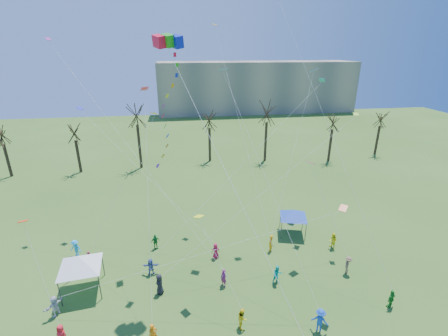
{
  "coord_description": "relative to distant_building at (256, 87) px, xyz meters",
  "views": [
    {
      "loc": [
        -2.72,
        -15.11,
        18.86
      ],
      "look_at": [
        0.3,
        5.0,
        11.0
      ],
      "focal_mm": 25.0,
      "sensor_mm": 36.0,
      "label": 1
    }
  ],
  "objects": [
    {
      "name": "distant_building",
      "position": [
        0.0,
        0.0,
        0.0
      ],
      "size": [
        60.0,
        14.0,
        15.0
      ],
      "primitive_type": "cube",
      "color": "gray",
      "rests_on": "ground"
    },
    {
      "name": "canopy_tent_blue",
      "position": [
        -13.09,
        -69.42,
        -5.07
      ],
      "size": [
        3.68,
        3.68,
        2.87
      ],
      "color": "#3F3F44",
      "rests_on": "ground"
    },
    {
      "name": "canopy_tent_white",
      "position": [
        -33.14,
        -75.03,
        -4.67
      ],
      "size": [
        4.43,
        4.43,
        3.34
      ],
      "color": "#3F3F44",
      "rests_on": "ground"
    },
    {
      "name": "small_kites_aloft",
      "position": [
        -20.73,
        -70.43,
        5.29
      ],
      "size": [
        29.0,
        17.84,
        32.36
      ],
      "color": "#FF3C0D",
      "rests_on": "ground"
    },
    {
      "name": "festival_crowd",
      "position": [
        -23.11,
        -75.98,
        -6.65
      ],
      "size": [
        27.08,
        12.66,
        1.84
      ],
      "color": "red",
      "rests_on": "ground"
    },
    {
      "name": "bare_tree_row",
      "position": [
        -19.5,
        -46.48,
        -0.43
      ],
      "size": [
        67.66,
        8.15,
        11.46
      ],
      "color": "black",
      "rests_on": "ground"
    },
    {
      "name": "big_box_kite",
      "position": [
        -25.11,
        -75.37,
        7.1
      ],
      "size": [
        4.85,
        6.7,
        21.49
      ],
      "color": "red",
      "rests_on": "ground"
    }
  ]
}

